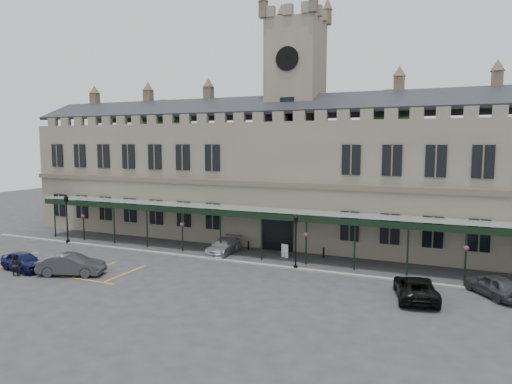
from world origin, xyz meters
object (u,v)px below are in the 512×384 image
at_px(car_left_b, 71,265).
at_px(car_right_a, 494,285).
at_px(lamp_post_left, 67,214).
at_px(clock_tower, 295,112).
at_px(car_van, 416,288).
at_px(person_b, 15,265).
at_px(car_left_a, 24,261).
at_px(lamp_post_mid, 296,237).
at_px(station_building, 294,178).
at_px(car_taxi, 223,246).
at_px(sign_board, 285,251).

xyz_separation_m(car_left_b, car_right_a, (29.20, 7.35, -0.06)).
bearing_deg(car_right_a, lamp_post_left, -37.88).
bearing_deg(clock_tower, car_van, -47.18).
height_order(lamp_post_left, person_b, lamp_post_left).
distance_m(clock_tower, lamp_post_left, 25.14).
distance_m(car_left_a, car_right_a, 34.55).
bearing_deg(car_left_b, car_right_a, -96.08).
distance_m(car_left_a, car_van, 29.43).
bearing_deg(lamp_post_mid, car_left_b, -151.06).
relative_size(car_right_a, person_b, 2.59).
height_order(station_building, car_taxi, station_building).
height_order(sign_board, car_taxi, car_taxi).
bearing_deg(car_left_a, car_left_b, -73.29).
relative_size(clock_tower, sign_board, 21.05).
xyz_separation_m(lamp_post_left, car_left_b, (8.93, -8.31, -2.14)).
height_order(lamp_post_mid, car_right_a, lamp_post_mid).
bearing_deg(lamp_post_mid, lamp_post_left, -179.82).
bearing_deg(clock_tower, car_taxi, -116.34).
xyz_separation_m(clock_tower, car_taxi, (-4.04, -8.16, -12.43)).
relative_size(car_van, person_b, 3.07).
bearing_deg(car_right_a, lamp_post_mid, -40.66).
bearing_deg(sign_board, station_building, 115.77).
bearing_deg(station_building, lamp_post_mid, -70.59).
bearing_deg(sign_board, car_left_b, -125.29).
xyz_separation_m(station_building, car_right_a, (17.70, -11.43, -5.72)).
distance_m(lamp_post_left, lamp_post_mid, 24.09).
height_order(sign_board, person_b, person_b).
bearing_deg(car_van, station_building, -59.03).
bearing_deg(clock_tower, lamp_post_mid, -70.74).
xyz_separation_m(station_building, lamp_post_left, (-20.43, -10.47, -3.51)).
relative_size(station_building, car_left_a, 13.77).
bearing_deg(car_left_a, lamp_post_left, 36.48).
distance_m(sign_board, person_b, 21.54).
xyz_separation_m(clock_tower, car_left_b, (-11.50, -18.86, -12.30)).
bearing_deg(sign_board, clock_tower, 115.63).
xyz_separation_m(car_left_b, car_taxi, (7.46, 10.70, -0.13)).
xyz_separation_m(station_building, car_left_a, (-15.93, -19.33, -5.73)).
distance_m(sign_board, car_taxi, 5.70).
bearing_deg(car_van, person_b, 1.16).
height_order(clock_tower, car_left_a, clock_tower).
height_order(car_left_a, car_taxi, car_left_a).
height_order(sign_board, car_left_b, car_left_b).
relative_size(lamp_post_mid, car_right_a, 1.02).
distance_m(sign_board, car_right_a, 16.65).
height_order(lamp_post_left, sign_board, lamp_post_left).
relative_size(car_taxi, car_right_a, 1.07).
relative_size(lamp_post_left, sign_board, 4.23).
height_order(lamp_post_left, car_right_a, lamp_post_left).
height_order(car_taxi, car_van, car_van).
height_order(lamp_post_mid, car_left_b, lamp_post_mid).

